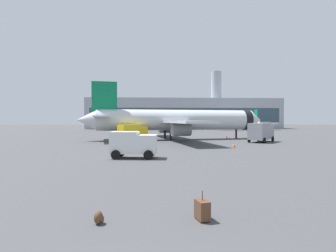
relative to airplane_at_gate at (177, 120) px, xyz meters
The scene contains 10 objects.
airplane_at_gate is the anchor object (origin of this frame).
airplane_taxiing 54.48m from the airplane_at_gate, 57.19° to the left, with size 21.63×24.04×7.08m.
service_truck 9.33m from the airplane_at_gate, 151.94° to the right, with size 5.17×4.62×2.90m.
fuel_truck 15.19m from the airplane_at_gate, 25.81° to the right, with size 5.77×6.08×3.20m.
cargo_van 25.59m from the airplane_at_gate, 104.68° to the right, with size 4.59×2.73×2.60m.
safety_cone_near 16.86m from the airplane_at_gate, 67.23° to the right, with size 0.44×0.44×0.67m.
safety_cone_mid 11.23m from the airplane_at_gate, 16.10° to the left, with size 0.44×0.44×0.76m.
rolling_suitcase 41.63m from the airplane_at_gate, 93.77° to the right, with size 0.55×0.72×1.10m.
traveller_backpack 42.22m from the airplane_at_gate, 98.90° to the right, with size 0.36×0.40×0.48m.
terminal_building 66.78m from the airplane_at_gate, 82.18° to the left, with size 80.45×16.55×24.57m.
Camera 1 is at (0.13, -4.33, 3.76)m, focal length 29.37 mm.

